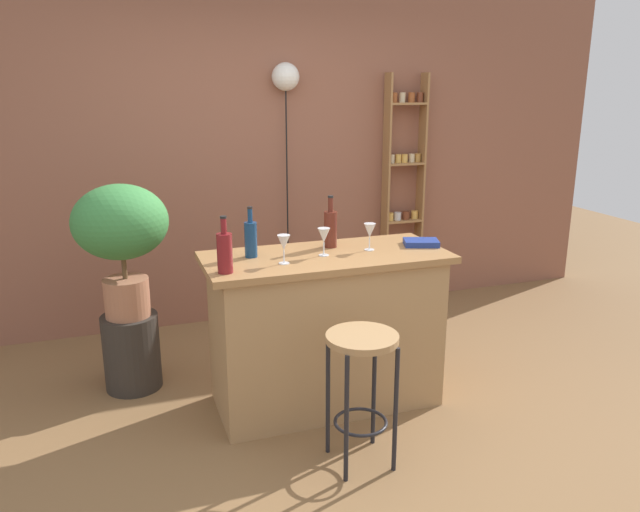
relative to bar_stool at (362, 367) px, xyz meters
The scene contains 15 objects.
ground 0.65m from the bar_stool, 82.83° to the left, with size 12.00×12.00×0.00m, color brown.
back_wall 2.47m from the bar_stool, 88.86° to the left, with size 6.40×0.10×2.80m, color #8C5642.
kitchen_counter 0.67m from the bar_stool, 86.05° to the left, with size 1.44×0.64×0.96m.
bar_stool is the anchor object (origin of this frame).
spice_shelf 2.58m from the bar_stool, 58.97° to the left, with size 0.36×0.13×2.02m.
plant_stool 1.68m from the bar_stool, 130.66° to the left, with size 0.36×0.36×0.50m, color #2D2823.
potted_plant 1.74m from the bar_stool, 130.66° to the left, with size 0.58×0.52×0.85m.
bottle_olive_oil 0.93m from the bar_stool, 139.76° to the left, with size 0.08×0.08×0.31m.
bottle_soda_blue 1.00m from the bar_stool, 116.99° to the left, with size 0.07×0.07×0.30m.
bottle_wine_red 0.98m from the bar_stool, 81.08° to the left, with size 0.08×0.08×0.32m.
wine_glass_left 0.84m from the bar_stool, 87.85° to the left, with size 0.07×0.07×0.16m.
wine_glass_center 0.91m from the bar_stool, 64.03° to the left, with size 0.07×0.07×0.16m.
wine_glass_right 0.81m from the bar_stool, 113.50° to the left, with size 0.07×0.07×0.16m.
cookbook 1.04m from the bar_stool, 44.58° to the left, with size 0.21×0.15×0.04m, color navy.
pendant_globe_light 2.63m from the bar_stool, 83.26° to the left, with size 0.22×0.22×2.09m.
Camera 1 is at (-1.18, -2.98, 1.92)m, focal length 34.48 mm.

